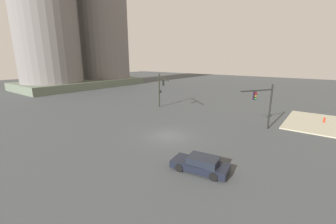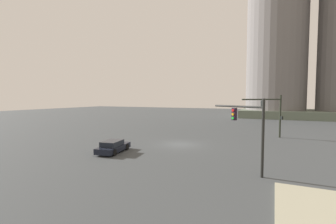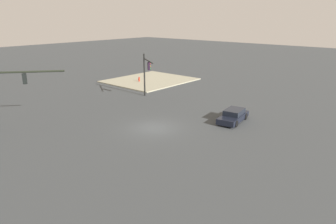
% 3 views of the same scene
% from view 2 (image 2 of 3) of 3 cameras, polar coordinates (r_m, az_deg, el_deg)
% --- Properties ---
extents(ground_plane, '(185.11, 185.11, 0.00)m').
position_cam_2_polar(ground_plane, '(27.60, 2.90, -7.95)').
color(ground_plane, '#3D4143').
extents(traffic_signal_near_corner, '(3.96, 2.55, 5.44)m').
position_cam_2_polar(traffic_signal_near_corner, '(17.73, 19.36, -2.88)').
color(traffic_signal_near_corner, black).
rests_on(traffic_signal_near_corner, ground).
extents(traffic_signal_opposite_side, '(4.86, 5.50, 5.87)m').
position_cam_2_polar(traffic_signal_opposite_side, '(34.11, 24.25, 0.57)').
color(traffic_signal_opposite_side, black).
rests_on(traffic_signal_opposite_side, ground).
extents(sedan_car_approaching, '(2.37, 4.48, 1.21)m').
position_cam_2_polar(sedan_car_approaching, '(24.20, -13.33, -8.29)').
color(sedan_car_approaching, black).
rests_on(sedan_car_approaching, ground).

